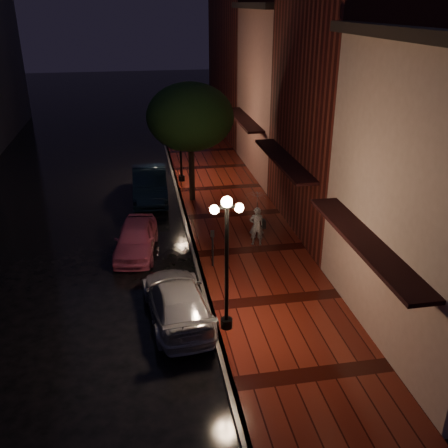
{
  "coord_description": "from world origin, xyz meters",
  "views": [
    {
      "loc": [
        -1.96,
        -17.53,
        9.32
      ],
      "look_at": [
        1.15,
        -0.06,
        1.4
      ],
      "focal_mm": 40.0,
      "sensor_mm": 36.0,
      "label": 1
    }
  ],
  "objects_px": {
    "streetlamp_near": "(227,257)",
    "street_tree": "(190,119)",
    "streetlamp_far": "(180,138)",
    "parking_meter": "(213,245)",
    "pink_car": "(136,238)",
    "woman_with_umbrella": "(257,210)",
    "navy_car": "(150,184)",
    "silver_car": "(177,301)"
  },
  "relations": [
    {
      "from": "pink_car",
      "to": "silver_car",
      "type": "distance_m",
      "value": 5.03
    },
    {
      "from": "streetlamp_far",
      "to": "navy_car",
      "type": "bearing_deg",
      "value": -130.62
    },
    {
      "from": "streetlamp_far",
      "to": "silver_car",
      "type": "distance_m",
      "value": 13.26
    },
    {
      "from": "streetlamp_near",
      "to": "parking_meter",
      "type": "xyz_separation_m",
      "value": [
        0.19,
        3.95,
        -1.56
      ]
    },
    {
      "from": "streetlamp_near",
      "to": "parking_meter",
      "type": "bearing_deg",
      "value": 87.22
    },
    {
      "from": "woman_with_umbrella",
      "to": "silver_car",
      "type": "bearing_deg",
      "value": 61.52
    },
    {
      "from": "silver_car",
      "to": "streetlamp_near",
      "type": "bearing_deg",
      "value": 140.31
    },
    {
      "from": "streetlamp_far",
      "to": "parking_meter",
      "type": "relative_size",
      "value": 2.95
    },
    {
      "from": "woman_with_umbrella",
      "to": "parking_meter",
      "type": "relative_size",
      "value": 1.58
    },
    {
      "from": "streetlamp_far",
      "to": "pink_car",
      "type": "height_order",
      "value": "streetlamp_far"
    },
    {
      "from": "street_tree",
      "to": "streetlamp_far",
      "type": "bearing_deg",
      "value": 94.91
    },
    {
      "from": "streetlamp_far",
      "to": "pink_car",
      "type": "xyz_separation_m",
      "value": [
        -2.63,
        -8.16,
        -1.94
      ]
    },
    {
      "from": "pink_car",
      "to": "woman_with_umbrella",
      "type": "bearing_deg",
      "value": 2.87
    },
    {
      "from": "streetlamp_far",
      "to": "street_tree",
      "type": "relative_size",
      "value": 0.74
    },
    {
      "from": "silver_car",
      "to": "woman_with_umbrella",
      "type": "relative_size",
      "value": 1.95
    },
    {
      "from": "streetlamp_near",
      "to": "parking_meter",
      "type": "height_order",
      "value": "streetlamp_near"
    },
    {
      "from": "streetlamp_near",
      "to": "woman_with_umbrella",
      "type": "bearing_deg",
      "value": 67.6
    },
    {
      "from": "parking_meter",
      "to": "streetlamp_near",
      "type": "bearing_deg",
      "value": -90.09
    },
    {
      "from": "streetlamp_far",
      "to": "parking_meter",
      "type": "distance_m",
      "value": 10.17
    },
    {
      "from": "streetlamp_far",
      "to": "street_tree",
      "type": "distance_m",
      "value": 3.44
    },
    {
      "from": "navy_car",
      "to": "woman_with_umbrella",
      "type": "bearing_deg",
      "value": -56.44
    },
    {
      "from": "street_tree",
      "to": "pink_car",
      "type": "distance_m",
      "value": 6.91
    },
    {
      "from": "streetlamp_near",
      "to": "street_tree",
      "type": "bearing_deg",
      "value": 88.65
    },
    {
      "from": "street_tree",
      "to": "navy_car",
      "type": "bearing_deg",
      "value": 156.94
    },
    {
      "from": "streetlamp_near",
      "to": "street_tree",
      "type": "xyz_separation_m",
      "value": [
        0.26,
        10.99,
        1.64
      ]
    },
    {
      "from": "street_tree",
      "to": "pink_car",
      "type": "xyz_separation_m",
      "value": [
        -2.89,
        -5.15,
        -3.59
      ]
    },
    {
      "from": "navy_car",
      "to": "parking_meter",
      "type": "xyz_separation_m",
      "value": [
        2.01,
        -7.92,
        0.24
      ]
    },
    {
      "from": "silver_car",
      "to": "parking_meter",
      "type": "bearing_deg",
      "value": -123.93
    },
    {
      "from": "streetlamp_far",
      "to": "parking_meter",
      "type": "height_order",
      "value": "streetlamp_far"
    },
    {
      "from": "street_tree",
      "to": "woman_with_umbrella",
      "type": "distance_m",
      "value": 6.43
    },
    {
      "from": "streetlamp_near",
      "to": "street_tree",
      "type": "distance_m",
      "value": 11.12
    },
    {
      "from": "streetlamp_far",
      "to": "streetlamp_near",
      "type": "bearing_deg",
      "value": -90.0
    },
    {
      "from": "pink_car",
      "to": "parking_meter",
      "type": "height_order",
      "value": "parking_meter"
    },
    {
      "from": "streetlamp_near",
      "to": "streetlamp_far",
      "type": "xyz_separation_m",
      "value": [
        0.0,
        14.0,
        0.0
      ]
    },
    {
      "from": "street_tree",
      "to": "streetlamp_near",
      "type": "bearing_deg",
      "value": -91.35
    },
    {
      "from": "street_tree",
      "to": "navy_car",
      "type": "xyz_separation_m",
      "value": [
        -2.08,
        0.89,
        -3.45
      ]
    },
    {
      "from": "navy_car",
      "to": "parking_meter",
      "type": "height_order",
      "value": "parking_meter"
    },
    {
      "from": "pink_car",
      "to": "silver_car",
      "type": "bearing_deg",
      "value": -68.47
    },
    {
      "from": "street_tree",
      "to": "silver_car",
      "type": "height_order",
      "value": "street_tree"
    },
    {
      "from": "silver_car",
      "to": "parking_meter",
      "type": "height_order",
      "value": "parking_meter"
    },
    {
      "from": "streetlamp_far",
      "to": "woman_with_umbrella",
      "type": "xyz_separation_m",
      "value": [
        2.24,
        -8.56,
        -0.92
      ]
    },
    {
      "from": "pink_car",
      "to": "woman_with_umbrella",
      "type": "distance_m",
      "value": 4.99
    }
  ]
}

